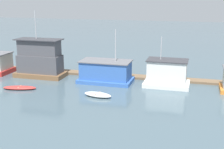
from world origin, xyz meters
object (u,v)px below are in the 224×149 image
at_px(dinghy_red, 20,88).
at_px(mooring_post_far_left, 27,67).
at_px(mooring_post_near_left, 104,71).
at_px(houseboat_brown, 40,60).
at_px(dinghy_white, 98,95).
at_px(mooring_post_near_right, 159,76).
at_px(houseboat_white, 167,74).
at_px(houseboat_blue, 106,72).

distance_m(dinghy_red, mooring_post_far_left, 8.91).
distance_m(dinghy_red, mooring_post_near_left, 11.73).
bearing_deg(mooring_post_far_left, houseboat_brown, -29.72).
bearing_deg(dinghy_red, mooring_post_far_left, 114.39).
bearing_deg(dinghy_white, mooring_post_near_right, 54.18).
height_order(houseboat_brown, dinghy_red, houseboat_brown).
xyz_separation_m(houseboat_brown, dinghy_white, (10.65, -6.39, -2.18)).
relative_size(houseboat_brown, mooring_post_far_left, 6.41).
bearing_deg(houseboat_white, mooring_post_far_left, 175.42).
height_order(houseboat_brown, mooring_post_far_left, houseboat_brown).
relative_size(houseboat_white, mooring_post_near_left, 3.44).
distance_m(dinghy_white, mooring_post_far_left, 16.13).
bearing_deg(mooring_post_far_left, dinghy_red, -65.61).
height_order(mooring_post_near_right, mooring_post_far_left, mooring_post_near_right).
bearing_deg(mooring_post_near_right, dinghy_white, -125.82).
bearing_deg(mooring_post_near_left, dinghy_red, -136.24).
bearing_deg(mooring_post_far_left, mooring_post_near_right, 0.00).
bearing_deg(mooring_post_near_left, houseboat_blue, -67.80).
height_order(houseboat_brown, dinghy_white, houseboat_brown).
bearing_deg(houseboat_blue, mooring_post_near_right, 16.95).
relative_size(houseboat_brown, dinghy_white, 2.63).
bearing_deg(dinghy_white, houseboat_white, 42.63).
bearing_deg(houseboat_brown, mooring_post_near_right, 6.32).
bearing_deg(houseboat_brown, houseboat_white, 0.51).
height_order(houseboat_brown, mooring_post_near_left, houseboat_brown).
xyz_separation_m(houseboat_brown, mooring_post_near_left, (8.91, 1.84, -1.52)).
distance_m(houseboat_blue, mooring_post_near_right, 7.16).
bearing_deg(dinghy_white, houseboat_brown, 149.03).
bearing_deg(mooring_post_near_right, houseboat_white, -55.03).
distance_m(houseboat_brown, mooring_post_far_left, 4.08).
bearing_deg(houseboat_blue, houseboat_brown, 178.57).
distance_m(houseboat_blue, dinghy_red, 11.15).
height_order(mooring_post_near_left, mooring_post_far_left, mooring_post_near_left).
xyz_separation_m(houseboat_white, mooring_post_near_left, (-8.85, 1.68, -0.70)).
distance_m(houseboat_brown, houseboat_white, 17.78).
bearing_deg(houseboat_brown, dinghy_red, -85.87).
xyz_separation_m(houseboat_brown, mooring_post_near_right, (16.59, 1.84, -1.57)).
distance_m(mooring_post_near_right, mooring_post_near_left, 7.68).
bearing_deg(houseboat_brown, mooring_post_far_left, 150.28).
relative_size(houseboat_blue, mooring_post_far_left, 4.89).
distance_m(houseboat_brown, dinghy_red, 6.66).
height_order(houseboat_white, mooring_post_near_left, houseboat_white).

